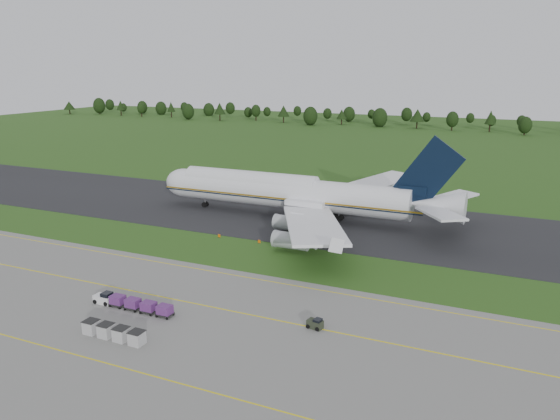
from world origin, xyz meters
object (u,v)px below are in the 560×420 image
at_px(uld_row, 114,332).
at_px(edge_markers, 239,239).
at_px(aircraft, 293,193).
at_px(baggage_train, 131,303).
at_px(utility_cart, 315,324).

distance_m(uld_row, edge_markers, 42.15).
height_order(aircraft, baggage_train, aircraft).
relative_size(utility_cart, edge_markers, 0.23).
xyz_separation_m(aircraft, edge_markers, (-3.26, -19.81, -5.45)).
height_order(utility_cart, uld_row, uld_row).
distance_m(aircraft, uld_row, 61.87).
distance_m(aircraft, baggage_train, 54.13).
bearing_deg(baggage_train, uld_row, -65.38).
height_order(baggage_train, uld_row, uld_row).
bearing_deg(uld_row, utility_cart, 30.54).
bearing_deg(edge_markers, baggage_train, -87.74).
bearing_deg(baggage_train, edge_markers, 92.26).
xyz_separation_m(aircraft, uld_row, (1.65, -61.66, -4.79)).
xyz_separation_m(uld_row, edge_markers, (-4.91, 41.85, -0.65)).
bearing_deg(edge_markers, aircraft, 80.65).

